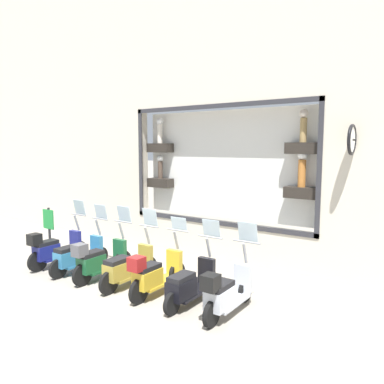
{
  "coord_description": "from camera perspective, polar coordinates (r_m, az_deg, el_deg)",
  "views": [
    {
      "loc": [
        -5.43,
        -5.23,
        3.15
      ],
      "look_at": [
        1.92,
        -0.2,
        2.07
      ],
      "focal_mm": 35.0,
      "sensor_mm": 36.0,
      "label": 1
    }
  ],
  "objects": [
    {
      "name": "ground_plane",
      "position": [
        8.17,
        -9.14,
        -15.87
      ],
      "size": [
        120.0,
        120.0,
        0.0
      ],
      "primitive_type": "plane",
      "color": "gray"
    },
    {
      "name": "building_facade",
      "position": [
        10.7,
        4.49,
        19.78
      ],
      "size": [
        1.25,
        36.0,
        10.84
      ],
      "color": "beige",
      "rests_on": "ground_plane"
    },
    {
      "name": "scooter_silver_0",
      "position": [
        7.2,
        5.16,
        -15.0
      ],
      "size": [
        1.8,
        0.61,
        1.65
      ],
      "color": "black",
      "rests_on": "ground_plane"
    },
    {
      "name": "scooter_black_1",
      "position": [
        7.69,
        -0.41,
        -13.94
      ],
      "size": [
        1.79,
        0.6,
        1.6
      ],
      "color": "black",
      "rests_on": "ground_plane"
    },
    {
      "name": "scooter_yellow_2",
      "position": [
        8.12,
        -5.75,
        -12.35
      ],
      "size": [
        1.8,
        0.6,
        1.56
      ],
      "color": "black",
      "rests_on": "ground_plane"
    },
    {
      "name": "scooter_olive_3",
      "position": [
        8.73,
        -9.9,
        -11.32
      ],
      "size": [
        1.8,
        0.6,
        1.68
      ],
      "color": "black",
      "rests_on": "ground_plane"
    },
    {
      "name": "scooter_green_4",
      "position": [
        9.28,
        -14.04,
        -10.04
      ],
      "size": [
        1.8,
        0.6,
        1.66
      ],
      "color": "black",
      "rests_on": "ground_plane"
    },
    {
      "name": "scooter_teal_5",
      "position": [
        9.96,
        -17.13,
        -9.28
      ],
      "size": [
        1.8,
        0.61,
        1.63
      ],
      "color": "black",
      "rests_on": "ground_plane"
    },
    {
      "name": "scooter_navy_6",
      "position": [
        10.59,
        -20.31,
        -8.13
      ],
      "size": [
        1.8,
        0.61,
        1.68
      ],
      "color": "black",
      "rests_on": "ground_plane"
    },
    {
      "name": "shop_sign_post",
      "position": [
        11.36,
        -20.93,
        -5.66
      ],
      "size": [
        0.36,
        0.45,
        1.45
      ],
      "color": "#232326",
      "rests_on": "ground_plane"
    }
  ]
}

